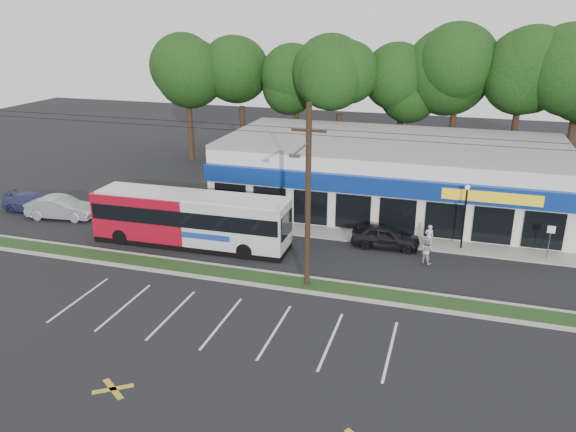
% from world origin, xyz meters
% --- Properties ---
extents(ground, '(120.00, 120.00, 0.00)m').
position_xyz_m(ground, '(0.00, 0.00, 0.00)').
color(ground, black).
rests_on(ground, ground).
extents(grass_strip, '(40.00, 1.60, 0.12)m').
position_xyz_m(grass_strip, '(0.00, 1.00, 0.06)').
color(grass_strip, '#1D3616').
rests_on(grass_strip, ground).
extents(curb_south, '(40.00, 0.25, 0.14)m').
position_xyz_m(curb_south, '(0.00, 0.15, 0.07)').
color(curb_south, '#9E9E93').
rests_on(curb_south, ground).
extents(curb_north, '(40.00, 0.25, 0.14)m').
position_xyz_m(curb_north, '(0.00, 1.85, 0.07)').
color(curb_north, '#9E9E93').
rests_on(curb_north, ground).
extents(sidewalk, '(32.00, 2.20, 0.10)m').
position_xyz_m(sidewalk, '(5.00, 9.00, 0.05)').
color(sidewalk, '#9E9E93').
rests_on(sidewalk, ground).
extents(strip_mall, '(25.00, 12.55, 5.30)m').
position_xyz_m(strip_mall, '(5.50, 15.91, 2.65)').
color(strip_mall, silver).
rests_on(strip_mall, ground).
extents(utility_pole, '(50.00, 2.77, 10.00)m').
position_xyz_m(utility_pole, '(2.83, 0.93, 5.41)').
color(utility_pole, black).
rests_on(utility_pole, ground).
extents(lamp_post, '(0.30, 0.30, 4.25)m').
position_xyz_m(lamp_post, '(11.00, 8.80, 2.67)').
color(lamp_post, black).
rests_on(lamp_post, ground).
extents(sign_post, '(0.45, 0.10, 2.23)m').
position_xyz_m(sign_post, '(16.00, 8.57, 1.56)').
color(sign_post, '#59595E').
rests_on(sign_post, ground).
extents(tree_line, '(46.76, 6.76, 11.83)m').
position_xyz_m(tree_line, '(4.00, 26.00, 8.42)').
color(tree_line, black).
rests_on(tree_line, ground).
extents(metrobus, '(12.85, 2.97, 3.44)m').
position_xyz_m(metrobus, '(-5.68, 4.50, 1.82)').
color(metrobus, '#A30C20').
rests_on(metrobus, ground).
extents(car_dark, '(4.36, 1.85, 1.47)m').
position_xyz_m(car_dark, '(6.35, 7.75, 0.74)').
color(car_dark, black).
rests_on(car_dark, ground).
extents(car_silver, '(5.14, 2.39, 1.63)m').
position_xyz_m(car_silver, '(-17.00, 6.25, 0.82)').
color(car_silver, '#9C9FA3').
rests_on(car_silver, ground).
extents(car_blue, '(4.88, 2.20, 1.39)m').
position_xyz_m(car_blue, '(-20.00, 6.98, 0.69)').
color(car_blue, navy).
rests_on(car_blue, ground).
extents(pedestrian_a, '(0.63, 0.50, 1.53)m').
position_xyz_m(pedestrian_a, '(9.00, 8.50, 0.77)').
color(pedestrian_a, silver).
rests_on(pedestrian_a, ground).
extents(pedestrian_b, '(0.96, 0.87, 1.62)m').
position_xyz_m(pedestrian_b, '(9.00, 6.00, 0.81)').
color(pedestrian_b, '#B8ABA6').
rests_on(pedestrian_b, ground).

